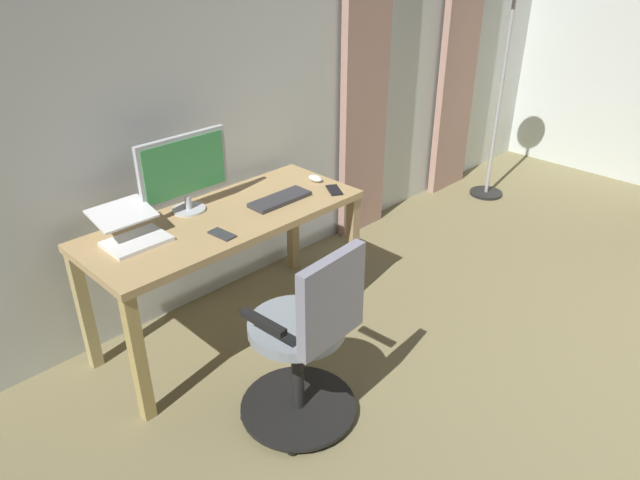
% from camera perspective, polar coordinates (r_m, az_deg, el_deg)
% --- Properties ---
extents(back_room_partition, '(5.80, 0.10, 2.89)m').
position_cam_1_polar(back_room_partition, '(3.93, -0.94, 18.93)').
color(back_room_partition, silver).
rests_on(back_room_partition, ground).
extents(curtain_left_panel, '(0.47, 0.06, 2.55)m').
position_cam_1_polar(curtain_left_panel, '(5.13, 13.67, 18.51)').
color(curtain_left_panel, tan).
rests_on(curtain_left_panel, ground).
extents(curtain_right_panel, '(0.44, 0.06, 2.55)m').
position_cam_1_polar(curtain_right_panel, '(4.19, 4.53, 17.11)').
color(curtain_right_panel, tan).
rests_on(curtain_right_panel, ground).
extents(desk, '(1.53, 0.62, 0.73)m').
position_cam_1_polar(desk, '(3.17, -9.17, 0.81)').
color(desk, tan).
rests_on(desk, ground).
extents(office_chair, '(0.56, 0.56, 0.95)m').
position_cam_1_polar(office_chair, '(2.64, -1.34, -10.20)').
color(office_chair, black).
rests_on(office_chair, ground).
extents(computer_monitor, '(0.52, 0.18, 0.42)m').
position_cam_1_polar(computer_monitor, '(3.14, -13.16, 6.72)').
color(computer_monitor, '#B7BCC1').
rests_on(computer_monitor, desk).
extents(computer_keyboard, '(0.37, 0.13, 0.02)m').
position_cam_1_polar(computer_keyboard, '(3.26, -3.94, 3.99)').
color(computer_keyboard, '#333338').
rests_on(computer_keyboard, desk).
extents(laptop, '(0.29, 0.32, 0.15)m').
position_cam_1_polar(laptop, '(2.96, -17.99, 0.85)').
color(laptop, white).
rests_on(laptop, desk).
extents(computer_mouse, '(0.06, 0.10, 0.04)m').
position_cam_1_polar(computer_mouse, '(3.52, -0.46, 6.06)').
color(computer_mouse, white).
rests_on(computer_mouse, desk).
extents(cell_phone_face_up, '(0.08, 0.15, 0.01)m').
position_cam_1_polar(cell_phone_face_up, '(2.93, -9.56, 0.55)').
color(cell_phone_face_up, '#333338').
rests_on(cell_phone_face_up, desk).
extents(cell_phone_by_monitor, '(0.13, 0.16, 0.01)m').
position_cam_1_polar(cell_phone_by_monitor, '(3.39, 1.39, 4.91)').
color(cell_phone_by_monitor, black).
rests_on(cell_phone_by_monitor, desk).
extents(floor_lamp, '(0.28, 0.28, 1.86)m').
position_cam_1_polar(floor_lamp, '(4.98, 18.29, 20.17)').
color(floor_lamp, black).
rests_on(floor_lamp, ground).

